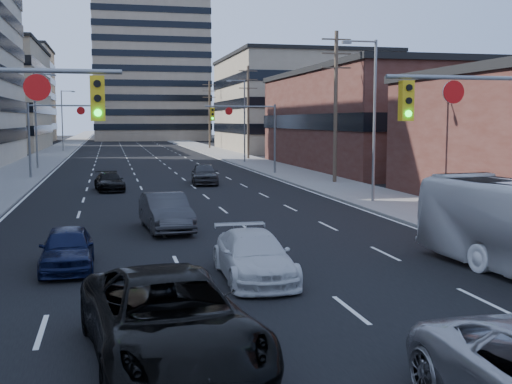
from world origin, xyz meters
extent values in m
cube|color=black|center=(0.00, 130.00, 0.01)|extent=(18.00, 300.00, 0.02)
cube|color=slate|center=(-11.50, 130.00, 0.07)|extent=(5.00, 300.00, 0.15)
cube|color=slate|center=(11.50, 130.00, 0.07)|extent=(5.00, 300.00, 0.15)
cube|color=#472119|center=(24.00, 50.00, 4.50)|extent=(20.00, 30.00, 9.00)
cube|color=gray|center=(25.00, 88.00, 7.00)|extent=(22.00, 28.00, 14.00)
cube|color=gray|center=(6.00, 150.00, 29.00)|extent=(26.00, 26.00, 58.00)
cube|color=gray|center=(32.00, 130.00, 6.00)|extent=(22.00, 22.00, 12.00)
cube|color=gold|center=(-4.10, 8.00, 5.15)|extent=(0.35, 0.28, 1.10)
cylinder|color=black|center=(-4.10, 7.84, 5.50)|extent=(0.18, 0.06, 0.18)
cylinder|color=black|center=(-4.10, 7.84, 5.15)|extent=(0.18, 0.06, 0.18)
cylinder|color=#0CE526|center=(-4.10, 7.84, 4.80)|extent=(0.18, 0.06, 0.18)
cylinder|color=white|center=(-5.50, 7.97, 5.40)|extent=(0.64, 0.06, 0.64)
cylinder|color=slate|center=(6.75, 8.00, 5.80)|extent=(6.50, 0.12, 0.12)
cube|color=gold|center=(4.10, 8.00, 5.15)|extent=(0.35, 0.28, 1.10)
cylinder|color=black|center=(4.10, 7.84, 5.50)|extent=(0.18, 0.06, 0.18)
cylinder|color=black|center=(4.10, 7.84, 5.15)|extent=(0.18, 0.06, 0.18)
cylinder|color=#0CE526|center=(4.10, 7.84, 4.80)|extent=(0.18, 0.06, 0.18)
cylinder|color=white|center=(5.50, 7.97, 5.40)|extent=(0.64, 0.06, 0.64)
cylinder|color=slate|center=(-10.00, 45.00, 3.00)|extent=(0.18, 0.18, 6.00)
cylinder|color=slate|center=(-7.00, 45.00, 5.80)|extent=(6.00, 0.12, 0.12)
cube|color=gold|center=(-4.60, 45.00, 5.15)|extent=(0.35, 0.28, 1.10)
cylinder|color=black|center=(-4.60, 44.84, 5.50)|extent=(0.18, 0.06, 0.18)
cylinder|color=black|center=(-4.60, 44.84, 5.15)|extent=(0.18, 0.06, 0.18)
cylinder|color=#0CE526|center=(-4.60, 44.84, 4.80)|extent=(0.18, 0.06, 0.18)
cylinder|color=white|center=(-6.00, 44.97, 5.40)|extent=(0.64, 0.06, 0.64)
cylinder|color=slate|center=(10.00, 45.00, 3.00)|extent=(0.18, 0.18, 6.00)
cylinder|color=slate|center=(7.00, 45.00, 5.80)|extent=(6.00, 0.12, 0.12)
cube|color=gold|center=(4.60, 45.00, 5.15)|extent=(0.35, 0.28, 1.10)
cylinder|color=black|center=(4.60, 44.84, 5.50)|extent=(0.18, 0.06, 0.18)
cylinder|color=black|center=(4.60, 44.84, 5.15)|extent=(0.18, 0.06, 0.18)
cylinder|color=#0CE526|center=(4.60, 44.84, 4.80)|extent=(0.18, 0.06, 0.18)
cylinder|color=white|center=(6.00, 44.97, 5.40)|extent=(0.64, 0.06, 0.64)
cylinder|color=#4C3D2D|center=(12.20, 36.00, 5.50)|extent=(0.28, 0.28, 11.00)
cube|color=#4C3D2D|center=(12.20, 36.00, 10.40)|extent=(2.20, 0.10, 0.10)
cube|color=#4C3D2D|center=(12.20, 36.00, 9.40)|extent=(2.20, 0.10, 0.10)
cube|color=#4C3D2D|center=(12.20, 36.00, 8.40)|extent=(2.20, 0.10, 0.10)
cylinder|color=#4C3D2D|center=(12.20, 66.00, 5.50)|extent=(0.28, 0.28, 11.00)
cube|color=#4C3D2D|center=(12.20, 66.00, 10.40)|extent=(2.20, 0.10, 0.10)
cube|color=#4C3D2D|center=(12.20, 66.00, 9.40)|extent=(2.20, 0.10, 0.10)
cube|color=#4C3D2D|center=(12.20, 66.00, 8.40)|extent=(2.20, 0.10, 0.10)
cylinder|color=#4C3D2D|center=(12.20, 96.00, 5.50)|extent=(0.28, 0.28, 11.00)
cube|color=#4C3D2D|center=(12.20, 96.00, 10.40)|extent=(2.20, 0.10, 0.10)
cube|color=#4C3D2D|center=(12.20, 96.00, 9.40)|extent=(2.20, 0.10, 0.10)
cube|color=#4C3D2D|center=(12.20, 96.00, 8.40)|extent=(2.20, 0.10, 0.10)
cylinder|color=slate|center=(-10.50, 55.00, 4.50)|extent=(0.16, 0.16, 9.00)
cylinder|color=slate|center=(-9.60, 55.00, 8.90)|extent=(1.80, 0.10, 0.10)
cube|color=slate|center=(-8.80, 55.00, 8.82)|extent=(0.50, 0.22, 0.14)
cylinder|color=slate|center=(-10.50, 90.00, 4.50)|extent=(0.16, 0.16, 9.00)
cylinder|color=slate|center=(-9.60, 90.00, 8.90)|extent=(1.80, 0.10, 0.10)
cube|color=slate|center=(-8.80, 90.00, 8.82)|extent=(0.50, 0.22, 0.14)
cylinder|color=slate|center=(10.50, 25.00, 4.50)|extent=(0.16, 0.16, 9.00)
cylinder|color=slate|center=(9.60, 25.00, 8.90)|extent=(1.80, 0.10, 0.10)
cube|color=slate|center=(8.80, 25.00, 8.82)|extent=(0.50, 0.22, 0.14)
cylinder|color=slate|center=(10.50, 60.00, 4.50)|extent=(0.16, 0.16, 9.00)
cylinder|color=slate|center=(9.60, 60.00, 8.90)|extent=(1.80, 0.10, 0.10)
cube|color=slate|center=(8.80, 60.00, 8.82)|extent=(0.50, 0.22, 0.14)
imported|color=black|center=(-2.84, 3.53, 0.86)|extent=(3.56, 6.51, 1.73)
imported|color=silver|center=(0.17, 9.57, 0.69)|extent=(1.99, 4.77, 1.38)
imported|color=black|center=(-5.20, 12.03, 0.67)|extent=(1.66, 3.99, 1.35)
imported|color=#2F2E31|center=(-1.60, 18.54, 0.79)|extent=(2.09, 4.90, 1.57)
imported|color=black|center=(-3.91, 34.75, 0.61)|extent=(2.16, 4.37, 1.22)
imported|color=#333235|center=(2.84, 37.72, 0.78)|extent=(2.26, 4.73, 1.56)
camera|label=1|loc=(-3.85, -8.32, 4.61)|focal=45.00mm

